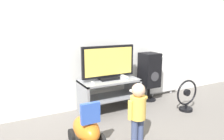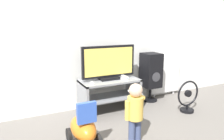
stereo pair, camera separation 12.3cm
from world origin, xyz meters
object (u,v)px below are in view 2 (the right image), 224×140
Objects in this scene: ride_on_toy at (83,129)px; game_console at (124,77)px; floor_fan at (188,98)px; radiator at (164,75)px; television at (109,63)px; child at (135,108)px; remote_primary at (92,83)px; speaker_tower at (151,71)px.

game_console is at bearing 38.01° from ride_on_toy.
game_console is 0.36× the size of floor_fan.
television is at bearing -170.11° from radiator.
child is (-0.14, -1.01, -0.36)m from television.
remote_primary is at bearing -159.05° from television.
speaker_tower is 1.16× the size of radiator.
television is 1.37m from radiator.
child is at bearing -97.65° from television.
child is at bearing -132.60° from speaker_tower.
television reaches higher than ride_on_toy.
floor_fan is at bearing -71.09° from speaker_tower.
speaker_tower is 0.47m from radiator.
television is 0.34m from game_console.
television is 1.23m from ride_on_toy.
speaker_tower is at bearing 15.81° from game_console.
child reaches higher than ride_on_toy.
remote_primary reaches higher than floor_fan.
game_console is 0.66m from speaker_tower.
floor_fan is at bearing 18.28° from child.
remote_primary is 1.66m from radiator.
television is at bearing 157.43° from game_console.
remote_primary is 0.18× the size of radiator.
game_console is 1.12m from radiator.
television is at bearing -174.34° from speaker_tower.
child reaches higher than game_console.
child is at bearing -139.26° from radiator.
speaker_tower is at bearing 47.40° from child.
radiator is (0.43, 0.14, -0.14)m from speaker_tower.
game_console reaches higher than ride_on_toy.
remote_primary is at bearing 61.46° from ride_on_toy.
remote_primary is at bearing -167.80° from radiator.
radiator is at bearing 76.89° from floor_fan.
child is at bearing -111.79° from game_console.
floor_fan is 0.90× the size of ride_on_toy.
radiator reaches higher than floor_fan.
speaker_tower is (1.00, 1.09, 0.12)m from child.
television is 1.71× the size of floor_fan.
speaker_tower is at bearing -161.85° from radiator.
floor_fan is (0.87, -0.50, -0.32)m from game_console.
ride_on_toy is 0.76× the size of radiator.
remote_primary is at bearing 102.20° from child.
game_console is 0.99m from child.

